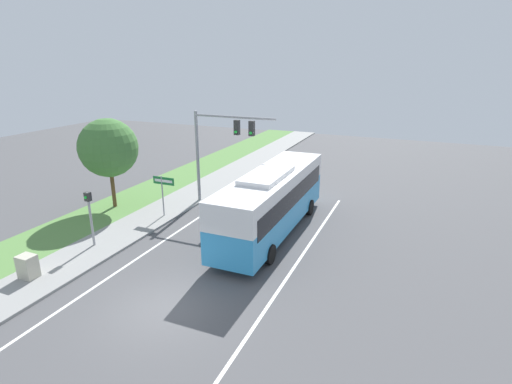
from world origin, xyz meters
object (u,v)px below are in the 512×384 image
object	(u,v)px
signal_gantry	(220,140)
street_sign	(163,188)
bus	(272,198)
pedestrian_signal	(90,210)
utility_cabinet	(28,266)

from	to	relation	value
signal_gantry	street_sign	xyz separation A→B (m)	(-2.10, -3.31, -2.42)
bus	pedestrian_signal	size ratio (longest dim) A/B	3.75
signal_gantry	utility_cabinet	world-z (taller)	signal_gantry
utility_cabinet	pedestrian_signal	bearing A→B (deg)	86.66
bus	signal_gantry	bearing A→B (deg)	148.32
pedestrian_signal	utility_cabinet	world-z (taller)	pedestrian_signal
signal_gantry	pedestrian_signal	distance (m)	8.96
signal_gantry	street_sign	size ratio (longest dim) A/B	2.33
pedestrian_signal	utility_cabinet	xyz separation A→B (m)	(-0.21, -3.55, -1.37)
bus	utility_cabinet	xyz separation A→B (m)	(-7.87, -8.80, -1.36)
signal_gantry	pedestrian_signal	world-z (taller)	signal_gantry
signal_gantry	street_sign	world-z (taller)	signal_gantry
pedestrian_signal	utility_cabinet	distance (m)	3.81
street_sign	utility_cabinet	world-z (taller)	street_sign
pedestrian_signal	street_sign	size ratio (longest dim) A/B	1.13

